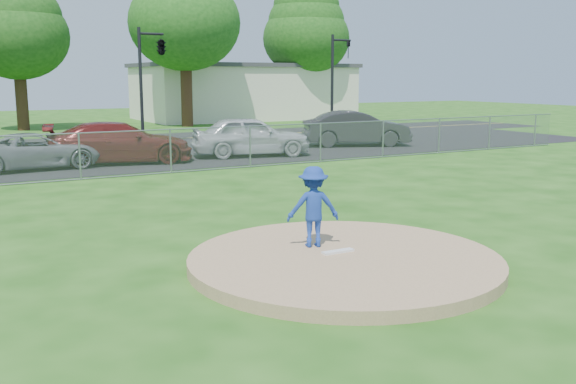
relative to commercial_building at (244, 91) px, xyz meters
name	(u,v)px	position (x,y,z in m)	size (l,w,h in m)	color
ground	(162,184)	(-16.00, -28.00, -2.16)	(120.00, 120.00, 0.00)	#1B4C10
pitchers_mound	(344,261)	(-16.00, -38.00, -2.06)	(5.40, 5.40, 0.20)	#A37E59
pitching_rubber	(338,252)	(-16.00, -37.80, -1.94)	(0.60, 0.15, 0.04)	white
chain_link_fence	(142,153)	(-16.00, -26.00, -1.41)	(40.00, 0.06, 1.50)	gray
parking_lot	(109,160)	(-16.00, -21.50, -2.15)	(50.00, 8.00, 0.01)	black
street	(72,144)	(-16.00, -14.00, -2.16)	(60.00, 7.00, 0.01)	black
commercial_building	(244,91)	(0.00, 0.00, 0.00)	(16.40, 9.40, 4.30)	beige
tree_center	(16,23)	(-17.00, -4.00, 4.31)	(6.16, 6.16, 9.84)	#382114
tree_right	(184,8)	(-7.00, -6.00, 5.49)	(7.28, 7.28, 11.63)	#3C2216
tree_far_right	(306,27)	(4.00, -3.00, 4.90)	(6.72, 6.72, 10.74)	#3A2115
traffic_signal_center	(159,49)	(-12.03, -16.00, 2.45)	(1.42, 2.48, 5.60)	black
traffic_signal_right	(336,75)	(-1.76, -16.00, 1.20)	(1.28, 0.20, 5.60)	black
pitcher	(313,207)	(-16.15, -37.20, -1.23)	(0.95, 0.54, 1.46)	#1B3996
parked_car_gray	(36,151)	(-18.86, -22.65, -1.51)	(2.13, 4.62, 1.29)	gray
parked_car_darkred	(120,143)	(-15.83, -22.57, -1.36)	(2.20, 5.41, 1.57)	maroon
parked_car_pearl	(251,136)	(-10.49, -22.93, -1.32)	(1.96, 4.87, 1.66)	silver
parked_car_charcoal	(356,128)	(-4.29, -21.69, -1.32)	(1.75, 5.02, 1.66)	#2A2A2C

